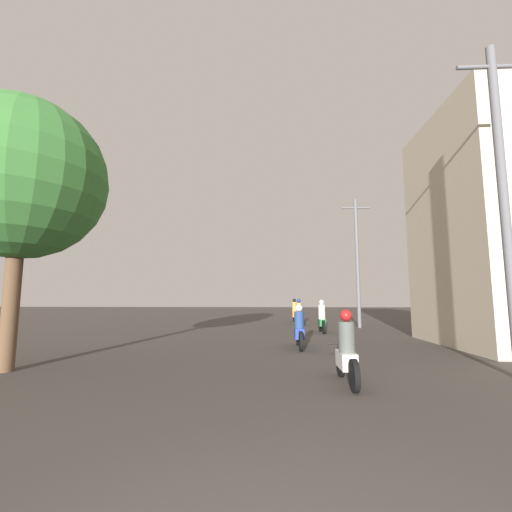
{
  "coord_description": "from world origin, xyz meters",
  "views": [
    {
      "loc": [
        -0.09,
        -1.71,
        1.69
      ],
      "look_at": [
        -0.98,
        16.27,
        3.88
      ],
      "focal_mm": 24.0,
      "sensor_mm": 36.0,
      "label": 1
    }
  ],
  "objects_px": {
    "motorcycle_green": "(322,319)",
    "building_right_near": "(508,227)",
    "motorcycle_silver": "(299,315)",
    "motorcycle_orange": "(294,313)",
    "street_tree": "(22,179)",
    "motorcycle_blue": "(299,330)",
    "utility_pole_near": "(503,196)",
    "utility_pole_far": "(357,259)",
    "motorcycle_white": "(346,353)"
  },
  "relations": [
    {
      "from": "motorcycle_blue",
      "to": "motorcycle_silver",
      "type": "relative_size",
      "value": 1.05
    },
    {
      "from": "utility_pole_far",
      "to": "utility_pole_near",
      "type": "bearing_deg",
      "value": -88.61
    },
    {
      "from": "motorcycle_white",
      "to": "building_right_near",
      "type": "height_order",
      "value": "building_right_near"
    },
    {
      "from": "motorcycle_green",
      "to": "motorcycle_silver",
      "type": "relative_size",
      "value": 0.98
    },
    {
      "from": "motorcycle_green",
      "to": "building_right_near",
      "type": "distance_m",
      "value": 8.37
    },
    {
      "from": "motorcycle_green",
      "to": "building_right_near",
      "type": "relative_size",
      "value": 0.22
    },
    {
      "from": "motorcycle_silver",
      "to": "utility_pole_far",
      "type": "bearing_deg",
      "value": -33.36
    },
    {
      "from": "motorcycle_silver",
      "to": "utility_pole_far",
      "type": "xyz_separation_m",
      "value": [
        3.27,
        -1.67,
        3.24
      ]
    },
    {
      "from": "motorcycle_green",
      "to": "motorcycle_orange",
      "type": "relative_size",
      "value": 0.95
    },
    {
      "from": "utility_pole_near",
      "to": "motorcycle_orange",
      "type": "bearing_deg",
      "value": 102.45
    },
    {
      "from": "motorcycle_white",
      "to": "building_right_near",
      "type": "distance_m",
      "value": 9.6
    },
    {
      "from": "motorcycle_white",
      "to": "utility_pole_far",
      "type": "height_order",
      "value": "utility_pole_far"
    },
    {
      "from": "motorcycle_white",
      "to": "motorcycle_orange",
      "type": "height_order",
      "value": "motorcycle_orange"
    },
    {
      "from": "motorcycle_green",
      "to": "utility_pole_far",
      "type": "bearing_deg",
      "value": 42.21
    },
    {
      "from": "motorcycle_orange",
      "to": "utility_pole_near",
      "type": "height_order",
      "value": "utility_pole_near"
    },
    {
      "from": "motorcycle_orange",
      "to": "utility_pole_far",
      "type": "height_order",
      "value": "utility_pole_far"
    },
    {
      "from": "utility_pole_far",
      "to": "motorcycle_blue",
      "type": "bearing_deg",
      "value": -116.46
    },
    {
      "from": "motorcycle_orange",
      "to": "building_right_near",
      "type": "distance_m",
      "value": 14.18
    },
    {
      "from": "utility_pole_far",
      "to": "street_tree",
      "type": "bearing_deg",
      "value": -132.51
    },
    {
      "from": "utility_pole_far",
      "to": "motorcycle_orange",
      "type": "bearing_deg",
      "value": 127.01
    },
    {
      "from": "motorcycle_blue",
      "to": "motorcycle_green",
      "type": "height_order",
      "value": "motorcycle_green"
    },
    {
      "from": "utility_pole_near",
      "to": "street_tree",
      "type": "height_order",
      "value": "utility_pole_near"
    },
    {
      "from": "motorcycle_blue",
      "to": "motorcycle_white",
      "type": "bearing_deg",
      "value": -86.6
    },
    {
      "from": "motorcycle_white",
      "to": "utility_pole_near",
      "type": "distance_m",
      "value": 5.05
    },
    {
      "from": "motorcycle_blue",
      "to": "motorcycle_silver",
      "type": "distance_m",
      "value": 9.73
    },
    {
      "from": "utility_pole_near",
      "to": "utility_pole_far",
      "type": "distance_m",
      "value": 12.16
    },
    {
      "from": "street_tree",
      "to": "utility_pole_near",
      "type": "bearing_deg",
      "value": -0.61
    },
    {
      "from": "motorcycle_silver",
      "to": "motorcycle_orange",
      "type": "height_order",
      "value": "motorcycle_orange"
    },
    {
      "from": "motorcycle_silver",
      "to": "utility_pole_near",
      "type": "relative_size",
      "value": 0.25
    },
    {
      "from": "motorcycle_green",
      "to": "motorcycle_orange",
      "type": "distance_m",
      "value": 7.39
    },
    {
      "from": "motorcycle_silver",
      "to": "motorcycle_orange",
      "type": "relative_size",
      "value": 0.97
    },
    {
      "from": "motorcycle_blue",
      "to": "building_right_near",
      "type": "bearing_deg",
      "value": 1.69
    },
    {
      "from": "motorcycle_white",
      "to": "motorcycle_orange",
      "type": "distance_m",
      "value": 17.28
    },
    {
      "from": "building_right_near",
      "to": "utility_pole_far",
      "type": "distance_m",
      "value": 8.18
    },
    {
      "from": "motorcycle_green",
      "to": "building_right_near",
      "type": "xyz_separation_m",
      "value": [
        6.1,
        -4.48,
        3.59
      ]
    },
    {
      "from": "motorcycle_green",
      "to": "building_right_near",
      "type": "height_order",
      "value": "building_right_near"
    },
    {
      "from": "motorcycle_blue",
      "to": "motorcycle_green",
      "type": "distance_m",
      "value": 5.38
    },
    {
      "from": "motorcycle_blue",
      "to": "building_right_near",
      "type": "relative_size",
      "value": 0.24
    },
    {
      "from": "motorcycle_green",
      "to": "motorcycle_orange",
      "type": "bearing_deg",
      "value": 90.21
    },
    {
      "from": "street_tree",
      "to": "motorcycle_green",
      "type": "bearing_deg",
      "value": 47.11
    },
    {
      "from": "motorcycle_white",
      "to": "utility_pole_near",
      "type": "xyz_separation_m",
      "value": [
        3.72,
        0.64,
        3.36
      ]
    },
    {
      "from": "motorcycle_silver",
      "to": "motorcycle_green",
      "type": "bearing_deg",
      "value": -86.75
    },
    {
      "from": "motorcycle_white",
      "to": "motorcycle_orange",
      "type": "bearing_deg",
      "value": 90.67
    },
    {
      "from": "utility_pole_far",
      "to": "street_tree",
      "type": "relative_size",
      "value": 1.13
    },
    {
      "from": "building_right_near",
      "to": "street_tree",
      "type": "bearing_deg",
      "value": -162.2
    },
    {
      "from": "motorcycle_white",
      "to": "motorcycle_silver",
      "type": "height_order",
      "value": "motorcycle_silver"
    },
    {
      "from": "motorcycle_white",
      "to": "street_tree",
      "type": "distance_m",
      "value": 8.63
    },
    {
      "from": "motorcycle_blue",
      "to": "motorcycle_silver",
      "type": "xyz_separation_m",
      "value": [
        0.72,
        9.7,
        0.04
      ]
    },
    {
      "from": "motorcycle_green",
      "to": "utility_pole_near",
      "type": "relative_size",
      "value": 0.25
    },
    {
      "from": "motorcycle_white",
      "to": "utility_pole_far",
      "type": "distance_m",
      "value": 13.65
    }
  ]
}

